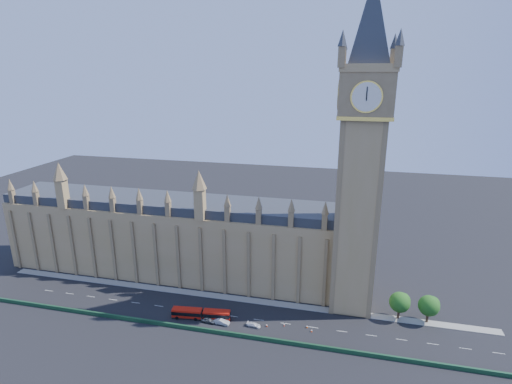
% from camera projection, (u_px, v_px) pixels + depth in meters
% --- Properties ---
extents(ground, '(400.00, 400.00, 0.00)m').
position_uv_depth(ground, '(220.00, 314.00, 120.06)').
color(ground, black).
rests_on(ground, ground).
extents(palace_westminster, '(120.00, 20.00, 28.00)m').
position_uv_depth(palace_westminster, '(171.00, 236.00, 142.01)').
color(palace_westminster, '#A2854E').
rests_on(palace_westminster, ground).
extents(elizabeth_tower, '(20.59, 20.59, 105.00)m').
position_uv_depth(elizabeth_tower, '(363.00, 131.00, 109.09)').
color(elizabeth_tower, '#A2854E').
rests_on(elizabeth_tower, ground).
extents(bridge_parapet, '(160.00, 0.60, 1.20)m').
position_uv_depth(bridge_parapet, '(210.00, 331.00, 111.50)').
color(bridge_parapet, '#1E4C2D').
rests_on(bridge_parapet, ground).
extents(kerb_north, '(160.00, 3.00, 0.16)m').
position_uv_depth(kerb_north, '(229.00, 298.00, 128.90)').
color(kerb_north, gray).
rests_on(kerb_north, ground).
extents(tree_east_near, '(6.00, 6.00, 8.50)m').
position_uv_depth(tree_east_near, '(401.00, 302.00, 116.47)').
color(tree_east_near, '#382619').
rests_on(tree_east_near, ground).
extents(tree_east_far, '(6.00, 6.00, 8.50)m').
position_uv_depth(tree_east_far, '(430.00, 305.00, 114.73)').
color(tree_east_far, '#382619').
rests_on(tree_east_far, ground).
extents(red_bus, '(17.49, 4.42, 2.94)m').
position_uv_depth(red_bus, '(201.00, 314.00, 117.61)').
color(red_bus, red).
rests_on(red_bus, ground).
extents(car_grey, '(4.51, 2.15, 1.49)m').
position_uv_depth(car_grey, '(208.00, 320.00, 116.08)').
color(car_grey, '#44484D').
rests_on(car_grey, ground).
extents(car_silver, '(4.77, 2.10, 1.52)m').
position_uv_depth(car_silver, '(222.00, 322.00, 115.26)').
color(car_silver, '#A5A8AC').
rests_on(car_silver, ground).
extents(car_white, '(4.15, 1.97, 1.17)m').
position_uv_depth(car_white, '(254.00, 325.00, 114.15)').
color(car_white, silver).
rests_on(car_white, ground).
extents(cone_a, '(0.49, 0.49, 0.76)m').
position_uv_depth(cone_a, '(307.00, 327.00, 113.69)').
color(cone_a, black).
rests_on(cone_a, ground).
extents(cone_b, '(0.56, 0.56, 0.68)m').
position_uv_depth(cone_b, '(284.00, 325.00, 114.51)').
color(cone_b, black).
rests_on(cone_b, ground).
extents(cone_c, '(0.53, 0.53, 0.75)m').
position_uv_depth(cone_c, '(312.00, 331.00, 111.93)').
color(cone_c, black).
rests_on(cone_c, ground).
extents(cone_d, '(0.47, 0.47, 0.72)m').
position_uv_depth(cone_d, '(267.00, 325.00, 114.27)').
color(cone_d, black).
rests_on(cone_d, ground).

